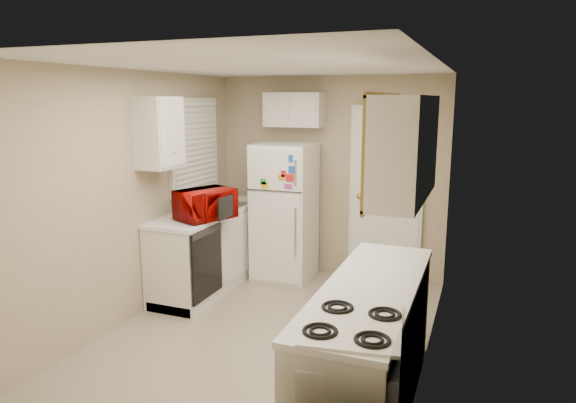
% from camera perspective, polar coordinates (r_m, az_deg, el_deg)
% --- Properties ---
extents(floor, '(3.80, 3.80, 0.00)m').
position_cam_1_polar(floor, '(4.90, -2.18, -14.41)').
color(floor, '#B5A690').
rests_on(floor, ground).
extents(ceiling, '(3.80, 3.80, 0.00)m').
position_cam_1_polar(ceiling, '(4.42, -2.42, 14.86)').
color(ceiling, white).
rests_on(ceiling, floor).
extents(wall_left, '(3.80, 3.80, 0.00)m').
position_cam_1_polar(wall_left, '(5.22, -16.55, 0.62)').
color(wall_left, tan).
rests_on(wall_left, floor).
extents(wall_right, '(3.80, 3.80, 0.00)m').
position_cam_1_polar(wall_right, '(4.17, 15.68, -1.96)').
color(wall_right, tan).
rests_on(wall_right, floor).
extents(wall_back, '(2.80, 2.80, 0.00)m').
position_cam_1_polar(wall_back, '(6.27, 4.63, 2.80)').
color(wall_back, tan).
rests_on(wall_back, floor).
extents(wall_front, '(2.80, 2.80, 0.00)m').
position_cam_1_polar(wall_front, '(2.93, -17.39, -7.69)').
color(wall_front, tan).
rests_on(wall_front, floor).
extents(left_counter, '(0.60, 1.80, 0.90)m').
position_cam_1_polar(left_counter, '(5.95, -8.55, -5.15)').
color(left_counter, silver).
rests_on(left_counter, floor).
extents(dishwasher, '(0.03, 0.58, 0.72)m').
position_cam_1_polar(dishwasher, '(5.31, -9.03, -6.78)').
color(dishwasher, black).
rests_on(dishwasher, floor).
extents(sink, '(0.54, 0.74, 0.16)m').
position_cam_1_polar(sink, '(5.98, -7.95, -1.01)').
color(sink, gray).
rests_on(sink, left_counter).
extents(microwave, '(0.64, 0.51, 0.38)m').
position_cam_1_polar(microwave, '(5.37, -9.17, -0.39)').
color(microwave, '#950603').
rests_on(microwave, left_counter).
extents(soap_bottle, '(0.11, 0.11, 0.20)m').
position_cam_1_polar(soap_bottle, '(6.16, -7.45, 0.69)').
color(soap_bottle, white).
rests_on(soap_bottle, left_counter).
extents(window_blinds, '(0.10, 0.98, 1.08)m').
position_cam_1_polar(window_blinds, '(6.00, -10.33, 6.11)').
color(window_blinds, silver).
rests_on(window_blinds, wall_left).
extents(upper_cabinet_left, '(0.30, 0.45, 0.70)m').
position_cam_1_polar(upper_cabinet_left, '(5.23, -14.14, 7.41)').
color(upper_cabinet_left, silver).
rests_on(upper_cabinet_left, wall_left).
extents(refrigerator, '(0.68, 0.66, 1.62)m').
position_cam_1_polar(refrigerator, '(6.11, -0.38, -1.12)').
color(refrigerator, white).
rests_on(refrigerator, floor).
extents(cabinet_over_fridge, '(0.70, 0.30, 0.40)m').
position_cam_1_polar(cabinet_over_fridge, '(6.19, 0.74, 10.16)').
color(cabinet_over_fridge, silver).
rests_on(cabinet_over_fridge, wall_back).
extents(interior_door, '(0.86, 0.06, 2.08)m').
position_cam_1_polar(interior_door, '(6.10, 10.81, 0.68)').
color(interior_door, white).
rests_on(interior_door, floor).
extents(right_counter, '(0.60, 2.00, 0.90)m').
position_cam_1_polar(right_counter, '(3.71, 8.96, -15.67)').
color(right_counter, silver).
rests_on(right_counter, floor).
extents(upper_cabinet_right, '(0.30, 1.20, 0.70)m').
position_cam_1_polar(upper_cabinet_right, '(3.60, 13.00, 5.82)').
color(upper_cabinet_right, silver).
rests_on(upper_cabinet_right, wall_right).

